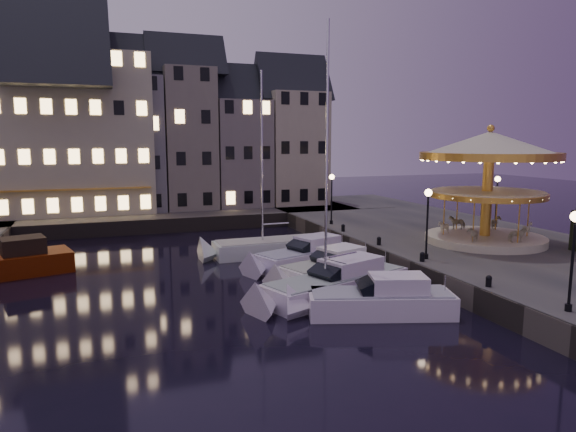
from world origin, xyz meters
name	(u,v)px	position (x,y,z in m)	size (l,w,h in m)	color
ground	(321,297)	(0.00, 0.00, 0.00)	(160.00, 160.00, 0.00)	black
quay_east	(464,245)	(14.00, 6.00, 0.65)	(16.00, 56.00, 1.30)	#474442
quay_north	(134,218)	(-8.00, 28.00, 0.65)	(44.00, 12.00, 1.30)	#474442
quaywall_e	(367,253)	(6.00, 6.00, 0.65)	(0.15, 44.00, 1.30)	#47423A
quaywall_n	(161,226)	(-6.00, 22.00, 0.65)	(48.00, 0.15, 1.30)	#47423A
streetlamp_a	(573,247)	(7.20, -9.00, 4.02)	(0.44, 0.44, 4.17)	black
streetlamp_b	(428,214)	(7.20, 1.00, 4.02)	(0.44, 0.44, 4.17)	black
streetlamp_c	(332,192)	(7.20, 14.50, 4.02)	(0.44, 0.44, 4.17)	black
streetlamp_d	(497,195)	(18.50, 8.00, 4.02)	(0.44, 0.44, 4.17)	black
bollard_a	(489,281)	(6.60, -5.00, 1.60)	(0.30, 0.30, 0.57)	black
bollard_b	(422,256)	(6.60, 0.50, 1.60)	(0.30, 0.30, 0.57)	black
bollard_c	(379,241)	(6.60, 5.50, 1.60)	(0.30, 0.30, 0.57)	black
bollard_d	(343,227)	(6.60, 11.00, 1.60)	(0.30, 0.30, 0.57)	black
townhouse_na	(0,145)	(-19.50, 30.00, 7.78)	(5.50, 8.00, 12.80)	gray
townhouse_nb	(64,140)	(-14.05, 30.00, 8.28)	(6.16, 8.00, 13.80)	slate
townhouse_nc	(129,135)	(-8.00, 30.00, 8.78)	(6.82, 8.00, 14.80)	slate
townhouse_nd	(187,130)	(-2.25, 30.00, 9.28)	(5.50, 8.00, 15.80)	gray
townhouse_ne	(238,145)	(3.20, 30.00, 7.78)	(6.16, 8.00, 12.80)	slate
townhouse_nf	(291,140)	(9.25, 30.00, 8.28)	(6.82, 8.00, 13.80)	#AEA589
hotel_corner	(63,124)	(-14.00, 30.00, 9.78)	(17.60, 9.00, 16.80)	#BDBB97
motorboat_b	(372,302)	(1.15, -3.42, 0.64)	(7.91, 4.45, 2.15)	silver
motorboat_c	(332,285)	(0.52, -0.22, 0.68)	(9.66, 5.51, 13.01)	silver
motorboat_d	(327,271)	(1.49, 2.63, 0.64)	(7.44, 4.49, 2.15)	white
motorboat_e	(303,258)	(1.45, 6.38, 0.64)	(8.24, 4.88, 2.15)	silver
motorboat_f	(266,248)	(0.23, 10.49, 0.53)	(9.75, 2.68, 13.00)	silver
red_fishing_boat	(0,265)	(-16.81, 10.39, 0.71)	(8.86, 5.01, 6.22)	#621B01
carousel	(489,166)	(13.90, 3.81, 6.58)	(9.16, 9.16, 8.01)	beige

